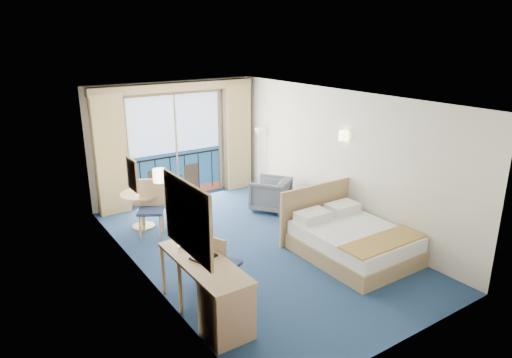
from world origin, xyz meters
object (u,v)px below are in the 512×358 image
object	(u,v)px
armchair	(271,194)
floor_lamp	(258,144)
desk	(222,301)
desk_chair	(219,262)
round_table	(142,201)
bed	(351,240)
table_chair_a	(167,200)
nightstand	(330,214)
table_chair_b	(151,205)

from	to	relation	value
armchair	floor_lamp	size ratio (longest dim) A/B	0.50
desk	desk_chair	size ratio (longest dim) A/B	1.72
armchair	round_table	distance (m)	2.74
bed	floor_lamp	world-z (taller)	floor_lamp
floor_lamp	table_chair_a	distance (m)	2.87
armchair	table_chair_a	world-z (taller)	table_chair_a
desk	table_chair_a	distance (m)	3.70
nightstand	desk	world-z (taller)	desk
table_chair_a	table_chair_b	bearing A→B (deg)	117.64
bed	floor_lamp	xyz separation A→B (m)	(0.59, 3.72, 0.89)
armchair	desk_chair	bearing A→B (deg)	7.60
round_table	desk	bearing A→B (deg)	-95.41
desk_chair	table_chair_b	size ratio (longest dim) A/B	0.93
bed	table_chair_a	bearing A→B (deg)	125.13
round_table	table_chair_b	size ratio (longest dim) A/B	0.75
bed	table_chair_a	distance (m)	3.67
desk_chair	round_table	world-z (taller)	desk_chair
armchair	bed	bearing A→B (deg)	52.75
bed	floor_lamp	size ratio (longest dim) A/B	1.27
bed	table_chair_b	xyz separation A→B (m)	(-2.52, 2.76, 0.31)
bed	nightstand	size ratio (longest dim) A/B	3.68
bed	table_chair_a	size ratio (longest dim) A/B	2.09
bed	table_chair_b	size ratio (longest dim) A/B	1.85
round_table	nightstand	bearing A→B (deg)	-33.35
desk_chair	table_chair_b	xyz separation A→B (m)	(0.01, 2.63, 0.04)
floor_lamp	table_chair_a	bearing A→B (deg)	-165.04
bed	nightstand	world-z (taller)	bed
armchair	desk	size ratio (longest dim) A/B	0.45
floor_lamp	armchair	bearing A→B (deg)	-112.13
nightstand	table_chair_b	size ratio (longest dim) A/B	0.50
nightstand	armchair	bearing A→B (deg)	107.68
table_chair_a	desk	bearing A→B (deg)	164.69
armchair	round_table	bearing A→B (deg)	-48.34
nightstand	floor_lamp	size ratio (longest dim) A/B	0.34
round_table	table_chair_a	distance (m)	0.48
bed	armchair	world-z (taller)	bed
desk_chair	desk	bearing A→B (deg)	129.21
armchair	desk	world-z (taller)	desk
armchair	table_chair_a	size ratio (longest dim) A/B	0.82
nightstand	desk_chair	size ratio (longest dim) A/B	0.54
round_table	table_chair_b	xyz separation A→B (m)	(0.03, -0.42, 0.06)
table_chair_a	nightstand	bearing A→B (deg)	-127.71
nightstand	table_chair_b	distance (m)	3.49
bed	armchair	xyz separation A→B (m)	(0.11, 2.54, 0.06)
floor_lamp	table_chair_b	bearing A→B (deg)	-162.80
nightstand	armchair	world-z (taller)	armchair
floor_lamp	desk	distance (m)	5.61
nightstand	table_chair_b	xyz separation A→B (m)	(-3.08, 1.62, 0.34)
round_table	table_chair_a	bearing A→B (deg)	-22.37
desk_chair	table_chair_b	distance (m)	2.63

